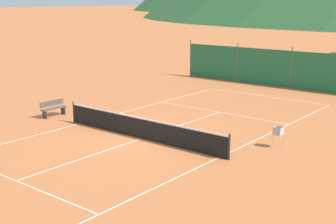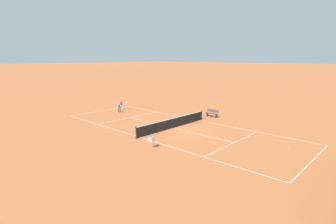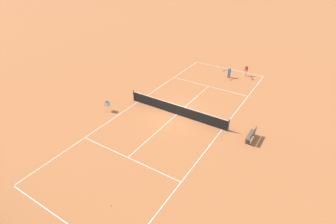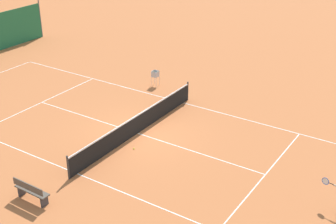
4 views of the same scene
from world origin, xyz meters
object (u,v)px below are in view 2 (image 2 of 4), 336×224
object	(u,v)px
tennis_ball_mid_court	(156,112)
tennis_ball_near_corner	(176,124)
tennis_net	(173,123)
tennis_ball_by_net_left	(289,147)
player_far_baseline	(122,104)
ball_hopper	(152,140)
courtside_bench	(212,113)
player_far_service	(119,107)

from	to	relation	value
tennis_ball_mid_court	tennis_ball_near_corner	bearing A→B (deg)	64.08
tennis_net	tennis_ball_by_net_left	distance (m)	10.08
tennis_net	player_far_baseline	distance (m)	11.18
tennis_ball_by_net_left	ball_hopper	xyz separation A→B (m)	(7.01, -7.28, 0.62)
tennis_ball_near_corner	tennis_ball_by_net_left	distance (m)	10.68
tennis_net	tennis_ball_near_corner	size ratio (longest dim) A/B	139.09
tennis_ball_mid_court	courtside_bench	xyz separation A→B (m)	(-2.29, 6.56, 0.42)
player_far_baseline	tennis_ball_mid_court	distance (m)	4.87
tennis_net	ball_hopper	world-z (taller)	tennis_net
tennis_ball_near_corner	ball_hopper	xyz separation A→B (m)	(6.59, 3.39, 0.62)
tennis_ball_by_net_left	ball_hopper	bearing A→B (deg)	-46.09
player_far_service	ball_hopper	bearing A→B (deg)	62.89
player_far_service	tennis_ball_near_corner	xyz separation A→B (m)	(-0.37, 8.77, -0.66)
tennis_ball_mid_court	tennis_ball_by_net_left	bearing A→B (deg)	81.85
player_far_baseline	tennis_ball_by_net_left	size ratio (longest dim) A/B	18.41
player_far_baseline	tennis_ball_near_corner	bearing A→B (deg)	84.22
tennis_net	player_far_service	bearing A→B (deg)	-95.53
player_far_service	tennis_ball_near_corner	world-z (taller)	player_far_service
tennis_ball_mid_court	tennis_ball_near_corner	size ratio (longest dim) A/B	1.00
tennis_net	tennis_ball_mid_court	world-z (taller)	tennis_net
player_far_service	player_far_baseline	world-z (taller)	player_far_baseline
player_far_baseline	tennis_ball_by_net_left	world-z (taller)	player_far_baseline
tennis_ball_near_corner	ball_hopper	bearing A→B (deg)	27.19
ball_hopper	courtside_bench	size ratio (longest dim) A/B	0.59
tennis_ball_near_corner	courtside_bench	xyz separation A→B (m)	(-5.05, 0.87, 0.42)
tennis_net	tennis_ball_by_net_left	size ratio (longest dim) A/B	139.09
tennis_ball_mid_court	tennis_ball_near_corner	world-z (taller)	same
player_far_baseline	courtside_bench	world-z (taller)	player_far_baseline
tennis_net	player_far_baseline	world-z (taller)	player_far_baseline
player_far_baseline	tennis_ball_mid_court	world-z (taller)	player_far_baseline
player_far_service	tennis_ball_by_net_left	bearing A→B (deg)	92.33
tennis_ball_by_net_left	courtside_bench	world-z (taller)	courtside_bench
player_far_service	player_far_baseline	bearing A→B (deg)	-134.62
tennis_net	player_far_baseline	bearing A→B (deg)	-101.99
tennis_net	tennis_ball_near_corner	xyz separation A→B (m)	(-1.29, -0.75, -0.47)
player_far_baseline	tennis_ball_near_corner	distance (m)	10.26
player_far_baseline	tennis_ball_by_net_left	distance (m)	20.87
tennis_net	ball_hopper	xyz separation A→B (m)	(5.30, 2.64, 0.16)
tennis_net	tennis_ball_mid_court	xyz separation A→B (m)	(-4.05, -6.44, -0.47)
player_far_service	tennis_ball_mid_court	world-z (taller)	player_far_service
tennis_ball_near_corner	player_far_service	bearing A→B (deg)	-87.59
player_far_service	ball_hopper	xyz separation A→B (m)	(6.22, 12.15, -0.04)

